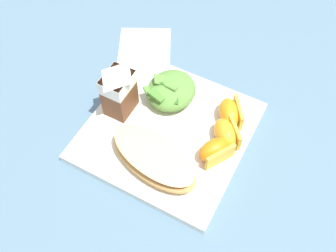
{
  "coord_description": "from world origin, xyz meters",
  "views": [
    {
      "loc": [
        -0.34,
        -0.18,
        0.61
      ],
      "look_at": [
        0.0,
        0.0,
        0.03
      ],
      "focal_mm": 41.78,
      "sensor_mm": 36.0,
      "label": 1
    }
  ],
  "objects_px": {
    "cheesy_pizza_bread": "(153,158)",
    "green_salad_pile": "(171,90)",
    "paper_napkin": "(145,46)",
    "milk_carton": "(118,88)",
    "orange_wedge_rear": "(230,113)",
    "orange_wedge_front": "(215,150)",
    "orange_wedge_middle": "(226,133)",
    "white_plate": "(168,131)"
  },
  "relations": [
    {
      "from": "cheesy_pizza_bread",
      "to": "green_salad_pile",
      "type": "xyz_separation_m",
      "value": [
        0.14,
        0.04,
        0.0
      ]
    },
    {
      "from": "orange_wedge_rear",
      "to": "cheesy_pizza_bread",
      "type": "bearing_deg",
      "value": 152.43
    },
    {
      "from": "green_salad_pile",
      "to": "orange_wedge_middle",
      "type": "relative_size",
      "value": 1.46
    },
    {
      "from": "orange_wedge_front",
      "to": "milk_carton",
      "type": "bearing_deg",
      "value": 86.56
    },
    {
      "from": "green_salad_pile",
      "to": "orange_wedge_front",
      "type": "height_order",
      "value": "green_salad_pile"
    },
    {
      "from": "cheesy_pizza_bread",
      "to": "paper_napkin",
      "type": "relative_size",
      "value": 1.66
    },
    {
      "from": "green_salad_pile",
      "to": "orange_wedge_rear",
      "type": "distance_m",
      "value": 0.12
    },
    {
      "from": "milk_carton",
      "to": "orange_wedge_front",
      "type": "distance_m",
      "value": 0.2
    },
    {
      "from": "orange_wedge_middle",
      "to": "orange_wedge_rear",
      "type": "relative_size",
      "value": 0.98
    },
    {
      "from": "cheesy_pizza_bread",
      "to": "paper_napkin",
      "type": "distance_m",
      "value": 0.3
    },
    {
      "from": "orange_wedge_front",
      "to": "paper_napkin",
      "type": "bearing_deg",
      "value": 53.27
    },
    {
      "from": "green_salad_pile",
      "to": "milk_carton",
      "type": "bearing_deg",
      "value": 134.01
    },
    {
      "from": "orange_wedge_rear",
      "to": "milk_carton",
      "type": "bearing_deg",
      "value": 111.07
    },
    {
      "from": "orange_wedge_front",
      "to": "orange_wedge_middle",
      "type": "distance_m",
      "value": 0.04
    },
    {
      "from": "orange_wedge_front",
      "to": "paper_napkin",
      "type": "distance_m",
      "value": 0.31
    },
    {
      "from": "cheesy_pizza_bread",
      "to": "orange_wedge_middle",
      "type": "relative_size",
      "value": 2.66
    },
    {
      "from": "green_salad_pile",
      "to": "paper_napkin",
      "type": "distance_m",
      "value": 0.17
    },
    {
      "from": "orange_wedge_front",
      "to": "paper_napkin",
      "type": "height_order",
      "value": "orange_wedge_front"
    },
    {
      "from": "milk_carton",
      "to": "orange_wedge_front",
      "type": "xyz_separation_m",
      "value": [
        -0.01,
        -0.2,
        -0.04
      ]
    },
    {
      "from": "green_salad_pile",
      "to": "orange_wedge_middle",
      "type": "distance_m",
      "value": 0.14
    },
    {
      "from": "orange_wedge_middle",
      "to": "green_salad_pile",
      "type": "bearing_deg",
      "value": 73.49
    },
    {
      "from": "green_salad_pile",
      "to": "orange_wedge_front",
      "type": "bearing_deg",
      "value": -121.75
    },
    {
      "from": "cheesy_pizza_bread",
      "to": "green_salad_pile",
      "type": "bearing_deg",
      "value": 16.49
    },
    {
      "from": "green_salad_pile",
      "to": "orange_wedge_middle",
      "type": "height_order",
      "value": "green_salad_pile"
    },
    {
      "from": "green_salad_pile",
      "to": "orange_wedge_rear",
      "type": "bearing_deg",
      "value": -87.43
    },
    {
      "from": "green_salad_pile",
      "to": "orange_wedge_rear",
      "type": "height_order",
      "value": "green_salad_pile"
    },
    {
      "from": "green_salad_pile",
      "to": "cheesy_pizza_bread",
      "type": "bearing_deg",
      "value": -163.51
    },
    {
      "from": "cheesy_pizza_bread",
      "to": "milk_carton",
      "type": "distance_m",
      "value": 0.14
    },
    {
      "from": "green_salad_pile",
      "to": "paper_napkin",
      "type": "xyz_separation_m",
      "value": [
        0.11,
        0.12,
        -0.03
      ]
    },
    {
      "from": "orange_wedge_middle",
      "to": "orange_wedge_rear",
      "type": "xyz_separation_m",
      "value": [
        0.04,
        0.01,
        0.0
      ]
    },
    {
      "from": "white_plate",
      "to": "orange_wedge_rear",
      "type": "height_order",
      "value": "orange_wedge_rear"
    },
    {
      "from": "cheesy_pizza_bread",
      "to": "orange_wedge_rear",
      "type": "distance_m",
      "value": 0.17
    },
    {
      "from": "cheesy_pizza_bread",
      "to": "orange_wedge_middle",
      "type": "bearing_deg",
      "value": -40.5
    },
    {
      "from": "white_plate",
      "to": "paper_napkin",
      "type": "relative_size",
      "value": 2.55
    },
    {
      "from": "green_salad_pile",
      "to": "milk_carton",
      "type": "xyz_separation_m",
      "value": [
        -0.07,
        0.07,
        0.04
      ]
    },
    {
      "from": "milk_carton",
      "to": "cheesy_pizza_bread",
      "type": "bearing_deg",
      "value": -123.72
    },
    {
      "from": "cheesy_pizza_bread",
      "to": "orange_wedge_front",
      "type": "xyz_separation_m",
      "value": [
        0.06,
        -0.09,
        0.0
      ]
    },
    {
      "from": "orange_wedge_front",
      "to": "cheesy_pizza_bread",
      "type": "bearing_deg",
      "value": 126.1
    },
    {
      "from": "green_salad_pile",
      "to": "orange_wedge_middle",
      "type": "xyz_separation_m",
      "value": [
        -0.04,
        -0.13,
        -0.0
      ]
    },
    {
      "from": "milk_carton",
      "to": "orange_wedge_rear",
      "type": "distance_m",
      "value": 0.21
    },
    {
      "from": "white_plate",
      "to": "cheesy_pizza_bread",
      "type": "distance_m",
      "value": 0.08
    },
    {
      "from": "white_plate",
      "to": "orange_wedge_front",
      "type": "xyz_separation_m",
      "value": [
        -0.01,
        -0.1,
        0.03
      ]
    }
  ]
}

